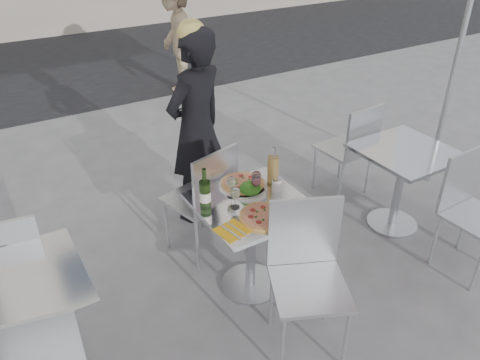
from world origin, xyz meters
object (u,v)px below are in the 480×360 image
side_table_right (402,172)px  wine_bottle (205,193)px  salad_plate (250,189)px  napkin_left (232,230)px  carafe (273,170)px  sugar_shaker (276,184)px  main_table (251,228)px  wineglass_red_a (256,181)px  pedestrian_b (176,37)px  pizza_near (264,216)px  woman_diner (196,129)px  side_chair_lfar (12,261)px  side_table_left (23,312)px  chair_near (307,265)px  wineglass_white_a (235,193)px  side_chair_rfar (353,144)px  wineglass_red_b (256,177)px  chair_far (206,194)px  napkin_right (306,208)px  wineglass_white_b (231,183)px  side_chair_rnear (470,203)px  pizza_far (243,184)px

side_table_right → wine_bottle: size_ratio=2.54×
salad_plate → napkin_left: 0.44m
carafe → sugar_shaker: size_ratio=2.71×
main_table → sugar_shaker: sugar_shaker is taller
wineglass_red_a → napkin_left: wineglass_red_a is taller
pedestrian_b → side_table_right: bearing=13.4°
pizza_near → main_table: bearing=82.3°
woman_diner → sugar_shaker: woman_diner is taller
side_chair_lfar → side_table_right: bearing=178.9°
pizza_near → napkin_left: size_ratio=1.52×
side_table_left → salad_plate: size_ratio=3.41×
chair_near → wineglass_white_a: 0.64m
pedestrian_b → napkin_left: (-1.56, -4.25, -0.07)m
main_table → pedestrian_b: pedestrian_b is taller
chair_near → wineglass_red_a: size_ratio=6.29×
side_table_right → wineglass_white_a: (-1.62, 0.01, 0.32)m
side_chair_rfar → chair_near: bearing=34.8°
wineglass_white_a → wineglass_red_b: size_ratio=1.00×
main_table → chair_far: chair_far is taller
chair_near → carafe: (0.20, 0.68, 0.28)m
woman_diner → napkin_right: (0.15, -1.29, -0.10)m
wineglass_red_a → salad_plate: bearing=126.3°
wineglass_red_b → wineglass_white_b: bearing=172.5°
side_chair_rnear → wineglass_white_a: side_chair_rnear is taller
side_table_right → pizza_far: (-1.44, 0.21, 0.23)m
napkin_left → wineglass_white_b: bearing=50.1°
sugar_shaker → wine_bottle: bearing=172.3°
side_chair_rnear → wine_bottle: 1.99m
side_chair_rnear → pedestrian_b: bearing=91.3°
pedestrian_b → napkin_left: size_ratio=7.83×
side_table_left → side_chair_rnear: size_ratio=0.79×
side_chair_lfar → pedestrian_b: bearing=-119.7°
side_chair_rfar → wine_bottle: (-1.77, -0.48, 0.30)m
pizza_far → wineglass_red_b: (0.05, -0.10, 0.09)m
main_table → pizza_far: pizza_far is taller
pedestrian_b → sugar_shaker: 4.15m
side_chair_rfar → carafe: 1.34m
chair_near → wine_bottle: 0.79m
wineglass_white_a → wineglass_red_b: 0.25m
side_table_right → pizza_near: bearing=-173.0°
pizza_far → sugar_shaker: (0.16, -0.18, 0.04)m
main_table → wine_bottle: 0.45m
wine_bottle → chair_far: bearing=63.1°
woman_diner → wine_bottle: (-0.41, -0.95, 0.01)m
pedestrian_b → wineglass_white_b: (-1.36, -3.91, 0.04)m
salad_plate → napkin_right: salad_plate is taller
wineglass_white_b → carafe: bearing=-1.6°
chair_far → pizza_far: chair_far is taller
pizza_far → wineglass_white_a: 0.29m
pedestrian_b → main_table: bearing=-7.2°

